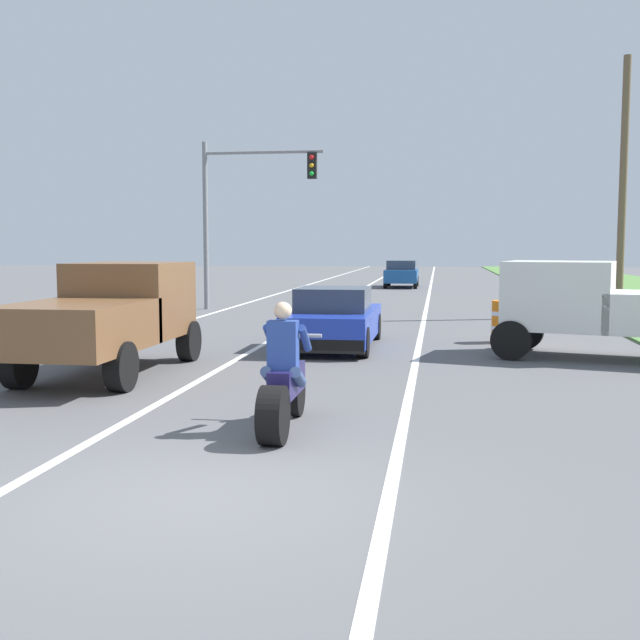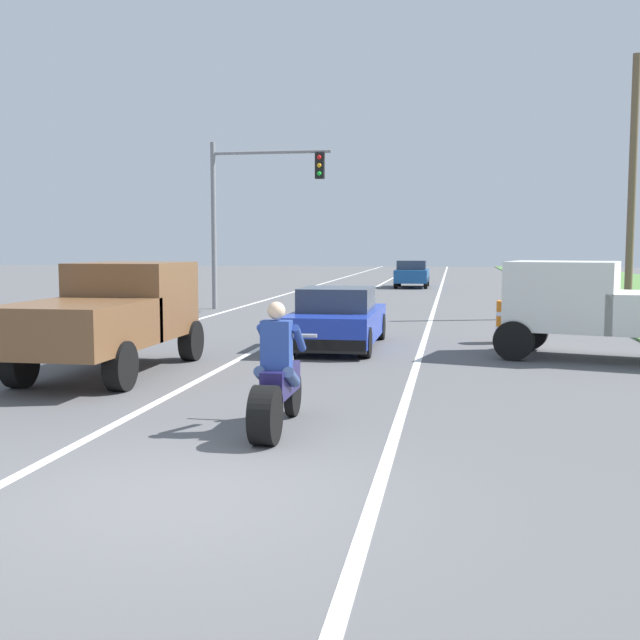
% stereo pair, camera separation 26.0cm
% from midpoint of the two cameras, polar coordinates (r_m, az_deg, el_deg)
% --- Properties ---
extents(ground_plane, '(160.00, 160.00, 0.00)m').
position_cam_midpoint_polar(ground_plane, '(7.38, -9.47, -12.70)').
color(ground_plane, '#565659').
extents(lane_stripe_left_solid, '(0.14, 120.00, 0.01)m').
position_cam_midpoint_polar(lane_stripe_left_solid, '(27.81, -6.40, 0.73)').
color(lane_stripe_left_solid, white).
rests_on(lane_stripe_left_solid, ground).
extents(lane_stripe_right_solid, '(0.14, 120.00, 0.01)m').
position_cam_midpoint_polar(lane_stripe_right_solid, '(26.72, 8.60, 0.51)').
color(lane_stripe_right_solid, white).
rests_on(lane_stripe_right_solid, ground).
extents(lane_stripe_centre_dashed, '(0.14, 120.00, 0.01)m').
position_cam_midpoint_polar(lane_stripe_centre_dashed, '(27.03, 0.95, 0.62)').
color(lane_stripe_centre_dashed, white).
rests_on(lane_stripe_centre_dashed, ground).
extents(motorcycle_with_rider, '(0.70, 2.21, 1.62)m').
position_cam_midpoint_polar(motorcycle_with_rider, '(9.53, -2.43, -4.81)').
color(motorcycle_with_rider, black).
rests_on(motorcycle_with_rider, ground).
extents(sports_car_blue, '(1.84, 4.30, 1.37)m').
position_cam_midpoint_polar(sports_car_blue, '(17.46, 1.73, 0.01)').
color(sports_car_blue, '#1E38B2').
rests_on(sports_car_blue, ground).
extents(pickup_truck_left_lane_brown, '(2.02, 4.80, 1.98)m').
position_cam_midpoint_polar(pickup_truck_left_lane_brown, '(14.35, -14.59, 0.56)').
color(pickup_truck_left_lane_brown, brown).
rests_on(pickup_truck_left_lane_brown, ground).
extents(pickup_truck_right_shoulder_white, '(5.14, 3.14, 1.98)m').
position_cam_midpoint_polar(pickup_truck_right_shoulder_white, '(16.61, 21.06, 1.02)').
color(pickup_truck_right_shoulder_white, silver).
rests_on(pickup_truck_right_shoulder_white, ground).
extents(traffic_light_mast_near, '(4.40, 0.34, 6.00)m').
position_cam_midpoint_polar(traffic_light_mast_near, '(28.08, -4.98, 8.91)').
color(traffic_light_mast_near, gray).
rests_on(traffic_light_mast_near, ground).
extents(utility_pole_roadside, '(0.24, 0.24, 8.23)m').
position_cam_midpoint_polar(utility_pole_roadside, '(26.58, 22.29, 9.01)').
color(utility_pole_roadside, brown).
rests_on(utility_pole_roadside, ground).
extents(construction_barrel_nearest, '(0.58, 0.58, 1.00)m').
position_cam_midpoint_polar(construction_barrel_nearest, '(18.85, 14.10, -0.13)').
color(construction_barrel_nearest, orange).
rests_on(construction_barrel_nearest, ground).
extents(distant_car_far_ahead, '(1.80, 4.00, 1.50)m').
position_cam_midpoint_polar(distant_car_far_ahead, '(43.16, 6.98, 3.43)').
color(distant_car_far_ahead, '#194C8C').
rests_on(distant_car_far_ahead, ground).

